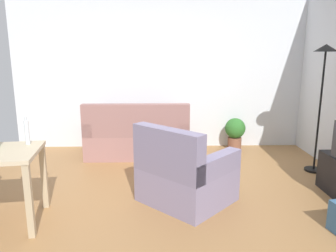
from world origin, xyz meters
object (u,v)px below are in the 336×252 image
Objects in this scene: armchair at (184,175)px; bottle_clear at (27,132)px; torchiere_lamp at (323,74)px; potted_plant at (235,131)px; couch at (138,138)px.

bottle_clear is at bearing 50.78° from armchair.
potted_plant is (-0.92, 1.12, -1.08)m from torchiere_lamp.
potted_plant is at bearing 129.34° from torchiere_lamp.
torchiere_lamp reaches higher than potted_plant.
torchiere_lamp is at bearing -50.66° from potted_plant.
couch is 1.74m from potted_plant.
bottle_clear is at bearing -162.29° from torchiere_lamp.
torchiere_lamp reaches higher than couch.
armchair is (-1.98, -0.96, -1.09)m from torchiere_lamp.
bottle_clear is at bearing -139.97° from potted_plant.
torchiere_lamp is 2.46m from armchair.
couch is 1.36× the size of armchair.
bottle_clear is (-3.63, -1.16, -0.52)m from torchiere_lamp.
couch is 1.88m from armchair.
potted_plant is at bearing -73.21° from armchair.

